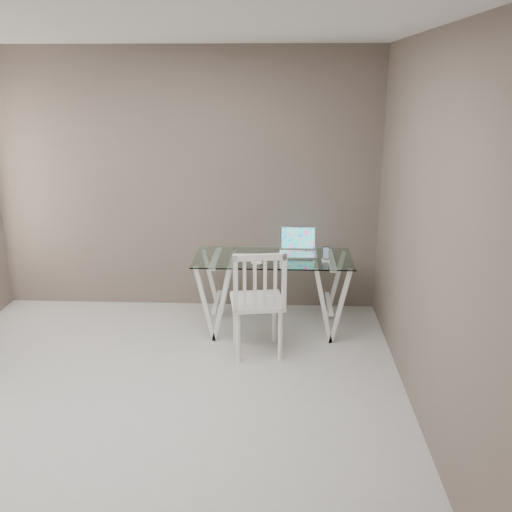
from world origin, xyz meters
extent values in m
plane|color=#B6B4AF|center=(0.00, 0.00, 0.00)|extent=(4.50, 4.50, 0.00)
cube|color=white|center=(0.00, 0.00, 2.70)|extent=(4.00, 4.50, 0.02)
cube|color=#665950|center=(0.00, 2.25, 1.35)|extent=(4.00, 0.02, 2.70)
cube|color=#665950|center=(2.00, 0.00, 1.35)|extent=(0.02, 4.50, 2.70)
cube|color=silver|center=(0.92, 1.62, 0.74)|extent=(1.50, 0.70, 0.01)
cube|color=white|center=(0.37, 1.62, 0.36)|extent=(0.24, 0.62, 0.72)
cube|color=white|center=(1.47, 1.62, 0.36)|extent=(0.24, 0.62, 0.72)
cube|color=white|center=(0.79, 1.13, 0.49)|extent=(0.52, 0.52, 0.04)
cylinder|color=white|center=(0.63, 0.92, 0.23)|extent=(0.04, 0.04, 0.46)
cylinder|color=white|center=(1.00, 0.98, 0.23)|extent=(0.04, 0.04, 0.46)
cylinder|color=white|center=(0.58, 1.28, 0.23)|extent=(0.04, 0.04, 0.46)
cylinder|color=white|center=(0.94, 1.34, 0.23)|extent=(0.04, 0.04, 0.46)
cube|color=white|center=(0.82, 0.92, 0.74)|extent=(0.45, 0.10, 0.51)
cube|color=silver|center=(1.16, 1.69, 0.75)|extent=(0.36, 0.25, 0.02)
cube|color=#19D899|center=(1.16, 1.84, 0.88)|extent=(0.36, 0.06, 0.24)
cube|color=silver|center=(0.67, 1.64, 0.75)|extent=(0.27, 0.12, 0.01)
ellipsoid|color=white|center=(0.77, 1.39, 0.76)|extent=(0.11, 0.06, 0.03)
cube|color=white|center=(1.41, 1.51, 0.75)|extent=(0.07, 0.07, 0.02)
cube|color=black|center=(1.41, 1.53, 0.82)|extent=(0.06, 0.03, 0.12)
camera|label=1|loc=(0.99, -3.57, 2.38)|focal=40.00mm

